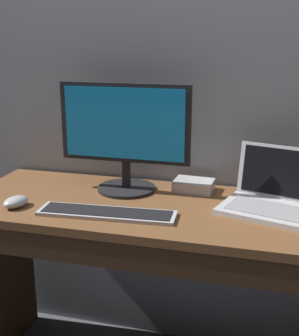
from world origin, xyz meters
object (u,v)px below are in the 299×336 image
(computer_mouse, at_px, (16,202))
(external_drive_box, at_px, (194,186))
(external_monitor, at_px, (125,134))
(wired_keyboard, at_px, (107,213))
(laptop_silver, at_px, (276,200))

(computer_mouse, distance_m, external_drive_box, 0.69)
(external_monitor, height_order, wired_keyboard, external_monitor)
(laptop_silver, relative_size, wired_keyboard, 0.84)
(wired_keyboard, relative_size, computer_mouse, 4.81)
(wired_keyboard, height_order, external_drive_box, external_drive_box)
(wired_keyboard, relative_size, external_drive_box, 3.17)
(laptop_silver, height_order, external_monitor, external_monitor)
(computer_mouse, bearing_deg, wired_keyboard, 18.53)
(laptop_silver, distance_m, external_drive_box, 0.35)
(external_monitor, distance_m, external_drive_box, 0.35)
(laptop_silver, distance_m, wired_keyboard, 0.60)
(wired_keyboard, height_order, computer_mouse, computer_mouse)
(external_monitor, height_order, external_drive_box, external_monitor)
(laptop_silver, xyz_separation_m, external_drive_box, (-0.32, 0.14, -0.02))
(laptop_silver, height_order, external_drive_box, laptop_silver)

